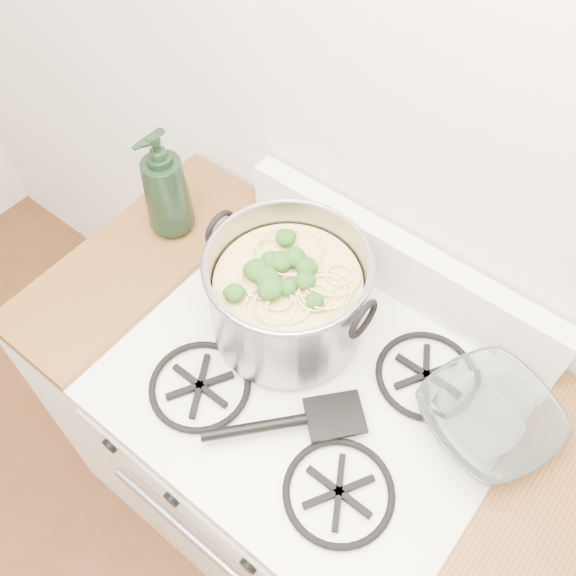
% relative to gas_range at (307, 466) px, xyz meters
% --- Properties ---
extents(gas_range, '(0.76, 0.66, 0.92)m').
position_rel_gas_range_xyz_m(gas_range, '(0.00, 0.00, 0.00)').
color(gas_range, white).
rests_on(gas_range, ground).
extents(counter_left, '(0.25, 0.65, 0.92)m').
position_rel_gas_range_xyz_m(counter_left, '(-0.51, 0.00, 0.02)').
color(counter_left, silver).
rests_on(counter_left, ground).
extents(stock_pot, '(0.35, 0.32, 0.22)m').
position_rel_gas_range_xyz_m(stock_pot, '(-0.12, 0.07, 0.59)').
color(stock_pot, gray).
rests_on(stock_pot, gas_range).
extents(spatula, '(0.42, 0.42, 0.02)m').
position_rel_gas_range_xyz_m(spatula, '(0.08, -0.04, 0.50)').
color(spatula, black).
rests_on(spatula, gas_range).
extents(glass_bowl, '(0.13, 0.13, 0.02)m').
position_rel_gas_range_xyz_m(glass_bowl, '(0.31, 0.13, 0.50)').
color(glass_bowl, white).
rests_on(glass_bowl, gas_range).
extents(bottle, '(0.11, 0.12, 0.28)m').
position_rel_gas_range_xyz_m(bottle, '(-0.50, 0.12, 0.62)').
color(bottle, black).
rests_on(bottle, counter_left).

